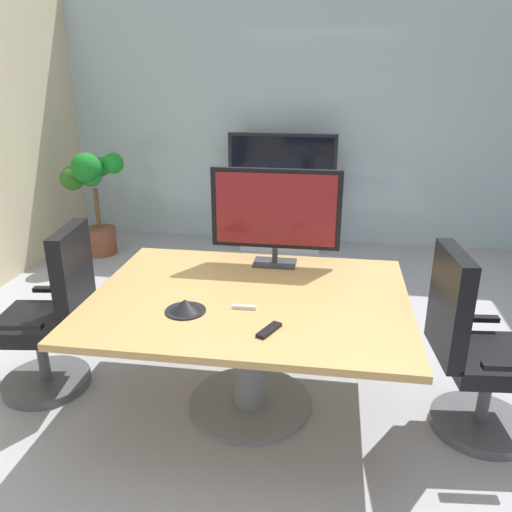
% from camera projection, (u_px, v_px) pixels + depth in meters
% --- Properties ---
extents(ground_plane, '(7.41, 7.41, 0.00)m').
position_uv_depth(ground_plane, '(268.00, 392.00, 3.31)').
color(ground_plane, '#99999E').
extents(wall_back_glass_partition, '(5.59, 0.10, 2.88)m').
position_uv_depth(wall_back_glass_partition, '(305.00, 118.00, 5.78)').
color(wall_back_glass_partition, '#9EB2B7').
rests_on(wall_back_glass_partition, ground).
extents(conference_table, '(1.81, 1.39, 0.75)m').
position_uv_depth(conference_table, '(250.00, 323.00, 2.99)').
color(conference_table, '#B2894C').
rests_on(conference_table, ground).
extents(office_chair_left, '(0.62, 0.60, 1.09)m').
position_uv_depth(office_chair_left, '(53.00, 324.00, 3.22)').
color(office_chair_left, '#4C4C51').
rests_on(office_chair_left, ground).
extents(office_chair_right, '(0.62, 0.59, 1.09)m').
position_uv_depth(office_chair_right, '(473.00, 360.00, 2.83)').
color(office_chair_right, '#4C4C51').
rests_on(office_chair_right, ground).
extents(tv_monitor, '(0.84, 0.18, 0.64)m').
position_uv_depth(tv_monitor, '(276.00, 212.00, 3.28)').
color(tv_monitor, '#333338').
rests_on(tv_monitor, conference_table).
extents(wall_display_unit, '(1.20, 0.36, 1.31)m').
position_uv_depth(wall_display_unit, '(281.00, 211.00, 5.82)').
color(wall_display_unit, '#B7BABC').
rests_on(wall_display_unit, ground).
extents(potted_plant, '(0.67, 0.66, 1.17)m').
position_uv_depth(potted_plant, '(93.00, 193.00, 5.50)').
color(potted_plant, brown).
rests_on(potted_plant, ground).
extents(conference_phone, '(0.22, 0.22, 0.07)m').
position_uv_depth(conference_phone, '(185.00, 306.00, 2.73)').
color(conference_phone, black).
rests_on(conference_phone, conference_table).
extents(remote_control, '(0.12, 0.18, 0.02)m').
position_uv_depth(remote_control, '(269.00, 330.00, 2.52)').
color(remote_control, black).
rests_on(remote_control, conference_table).
extents(whiteboard_marker, '(0.13, 0.02, 0.02)m').
position_uv_depth(whiteboard_marker, '(245.00, 307.00, 2.76)').
color(whiteboard_marker, silver).
rests_on(whiteboard_marker, conference_table).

